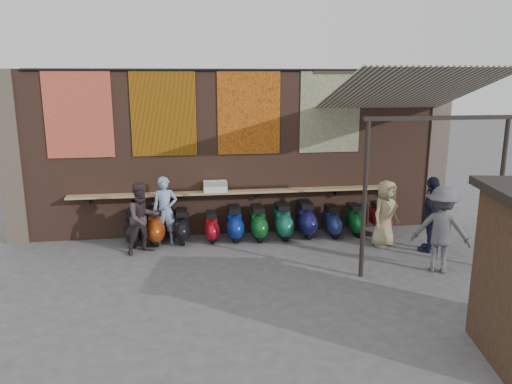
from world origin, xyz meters
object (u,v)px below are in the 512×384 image
scooter_stool_3 (212,227)px  diner_right (143,218)px  scooter_stool_2 (182,226)px  scooter_stool_7 (306,219)px  shopper_grey (441,229)px  scooter_stool_0 (134,228)px  scooter_stool_6 (283,221)px  scooter_stool_4 (235,223)px  diner_left (165,210)px  scooter_stool_5 (258,223)px  scooter_stool_10 (380,219)px  scooter_stool_1 (156,226)px  shelf_box (215,187)px  shopper_tan (385,214)px  scooter_stool_8 (332,221)px  scooter_stool_9 (355,220)px  shopper_navy (431,214)px

scooter_stool_3 → diner_right: (-1.54, -0.62, 0.46)m
scooter_stool_2 → diner_right: size_ratio=0.51×
scooter_stool_7 → shopper_grey: size_ratio=0.51×
scooter_stool_0 → scooter_stool_6: size_ratio=0.97×
scooter_stool_4 → diner_left: diner_left is taller
scooter_stool_0 → scooter_stool_5: size_ratio=1.00×
diner_left → scooter_stool_7: bearing=-0.5°
scooter_stool_3 → diner_left: diner_left is taller
scooter_stool_0 → diner_right: size_ratio=0.53×
scooter_stool_10 → diner_left: diner_left is taller
scooter_stool_5 → scooter_stool_6: (0.61, 0.01, 0.01)m
scooter_stool_1 → scooter_stool_4: 1.84m
shelf_box → scooter_stool_7: shelf_box is taller
scooter_stool_2 → shopper_tan: size_ratio=0.52×
scooter_stool_5 → shopper_grey: size_ratio=0.48×
scooter_stool_6 → scooter_stool_7: scooter_stool_7 is taller
scooter_stool_4 → scooter_stool_10: 3.62m
diner_left → diner_right: diner_right is taller
scooter_stool_1 → scooter_stool_8: size_ratio=1.12×
scooter_stool_3 → scooter_stool_5: scooter_stool_5 is taller
shopper_tan → scooter_stool_9: bearing=81.5°
scooter_stool_7 → diner_left: 3.40m
shopper_navy → shopper_tan: 1.00m
scooter_stool_7 → scooter_stool_10: (1.87, -0.10, -0.04)m
scooter_stool_6 → diner_right: size_ratio=0.54×
scooter_stool_1 → scooter_stool_7: size_ratio=0.97×
shelf_box → shopper_tan: bearing=-18.3°
scooter_stool_10 → shopper_navy: size_ratio=0.47×
shopper_grey → shopper_tan: (-0.49, 1.61, -0.10)m
scooter_stool_3 → scooter_stool_9: (3.55, -0.01, 0.03)m
scooter_stool_9 → shopper_tan: 1.12m
shopper_navy → diner_right: bearing=-51.6°
scooter_stool_2 → scooter_stool_8: (3.64, -0.07, -0.01)m
scooter_stool_4 → shopper_navy: 4.51m
scooter_stool_0 → scooter_stool_1: 0.52m
scooter_stool_6 → scooter_stool_8: 1.23m
scooter_stool_0 → scooter_stool_4: (2.36, -0.00, -0.00)m
scooter_stool_9 → scooter_stool_3: bearing=179.8°
scooter_stool_6 → shopper_grey: bearing=-43.5°
shelf_box → scooter_stool_9: size_ratio=0.73×
scooter_stool_2 → scooter_stool_9: bearing=-0.2°
scooter_stool_0 → scooter_stool_7: 4.12m
scooter_stool_7 → scooter_stool_10: bearing=-3.0°
scooter_stool_10 → diner_left: bearing=179.5°
scooter_stool_1 → scooter_stool_10: (5.47, -0.09, -0.03)m
diner_left → diner_right: size_ratio=1.00×
scooter_stool_3 → scooter_stool_7: size_ratio=0.80×
scooter_stool_0 → scooter_stool_10: scooter_stool_0 is taller
scooter_stool_9 → scooter_stool_6: bearing=-179.0°
scooter_stool_1 → scooter_stool_5: (2.41, -0.07, -0.01)m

